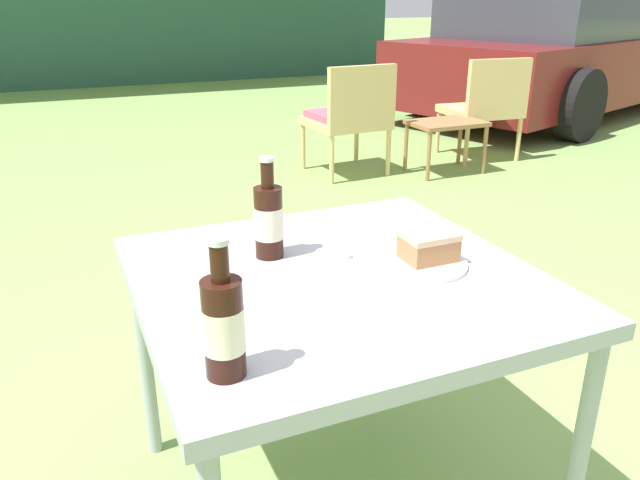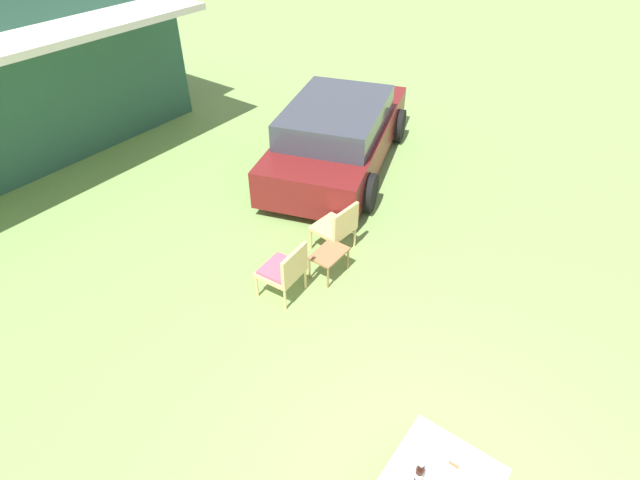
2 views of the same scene
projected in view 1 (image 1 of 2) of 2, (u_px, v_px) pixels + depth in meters
parked_car at (561, 54)px, 7.03m from camera, size 4.67×3.07×1.32m
wicker_chair_cushioned at (350, 115)px, 4.61m from camera, size 0.57×0.56×0.82m
wicker_chair_plain at (486, 104)px, 5.04m from camera, size 0.58×0.57×0.82m
garden_side_table at (447, 128)px, 4.71m from camera, size 0.55×0.37×0.39m
patio_table at (337, 297)px, 1.48m from camera, size 0.91×0.89×0.68m
cake_on_plate at (424, 253)px, 1.50m from camera, size 0.24×0.24×0.08m
cola_bottle_near at (269, 220)px, 1.52m from camera, size 0.07×0.07×0.25m
cola_bottle_far at (223, 325)px, 1.04m from camera, size 0.07×0.07×0.25m
fork at (406, 268)px, 1.48m from camera, size 0.16×0.05×0.01m
loose_bottle_cap at (346, 256)px, 1.55m from camera, size 0.03×0.03×0.01m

